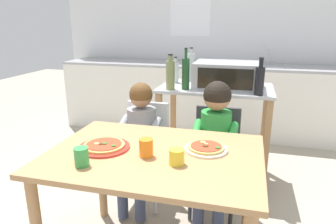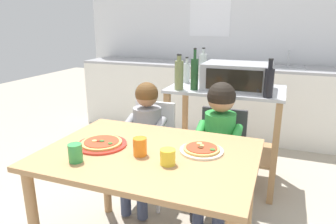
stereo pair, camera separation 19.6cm
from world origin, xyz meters
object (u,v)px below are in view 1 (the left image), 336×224
(child_in_green_shirt, at_px, (215,134))
(bottle_squat_spirits, at_px, (175,72))
(kitchen_island_cart, at_px, (214,118))
(dining_table, at_px, (155,170))
(child_in_grey_shirt, at_px, (139,132))
(toaster_oven, at_px, (227,75))
(bottle_brown_beer, at_px, (191,67))
(bottle_slim_sauce, at_px, (186,73))
(pizza_plate_cream, at_px, (206,148))
(drinking_cup_green, at_px, (82,157))
(dining_chair_left, at_px, (145,145))
(drinking_cup_yellow, at_px, (177,157))
(bottle_tall_green_wine, at_px, (260,80))
(dining_chair_right, at_px, (215,153))
(drinking_cup_orange, at_px, (146,148))
(bottle_dark_olive_oil, at_px, (170,74))
(pizza_plate_red_rimmed, at_px, (104,146))

(child_in_green_shirt, bearing_deg, bottle_squat_spirits, 122.33)
(kitchen_island_cart, bearing_deg, dining_table, -99.59)
(child_in_grey_shirt, bearing_deg, child_in_green_shirt, -0.07)
(toaster_oven, distance_m, bottle_brown_beer, 0.43)
(child_in_green_shirt, bearing_deg, bottle_slim_sauce, 124.03)
(pizza_plate_cream, distance_m, drinking_cup_green, 0.68)
(toaster_oven, relative_size, child_in_green_shirt, 0.54)
(dining_table, xyz_separation_m, drinking_cup_green, (-0.31, -0.25, 0.16))
(drinking_cup_green, bearing_deg, dining_chair_left, 89.59)
(dining_chair_left, relative_size, child_in_green_shirt, 0.79)
(bottle_squat_spirits, height_order, drinking_cup_yellow, bottle_squat_spirits)
(bottle_squat_spirits, xyz_separation_m, bottle_tall_green_wine, (0.76, -0.34, 0.02))
(bottle_slim_sauce, distance_m, dining_chair_left, 0.70)
(bottle_slim_sauce, bearing_deg, dining_chair_right, -47.86)
(bottle_squat_spirits, bearing_deg, drinking_cup_orange, -83.04)
(child_in_grey_shirt, height_order, drinking_cup_orange, child_in_grey_shirt)
(kitchen_island_cart, height_order, drinking_cup_green, kitchen_island_cart)
(child_in_grey_shirt, bearing_deg, bottle_squat_spirits, 81.89)
(bottle_squat_spirits, relative_size, child_in_green_shirt, 0.24)
(bottle_squat_spirits, height_order, bottle_brown_beer, bottle_brown_beer)
(bottle_dark_olive_oil, xyz_separation_m, dining_chair_left, (-0.14, -0.30, -0.54))
(bottle_dark_olive_oil, xyz_separation_m, drinking_cup_yellow, (0.32, -1.10, -0.23))
(kitchen_island_cart, xyz_separation_m, bottle_squat_spirits, (-0.40, 0.10, 0.39))
(drinking_cup_green, xyz_separation_m, drinking_cup_orange, (0.28, 0.19, 0.00))
(pizza_plate_cream, bearing_deg, bottle_brown_beer, 104.63)
(bottle_dark_olive_oil, relative_size, pizza_plate_red_rimmed, 1.02)
(bottle_squat_spirits, bearing_deg, toaster_oven, -13.40)
(pizza_plate_red_rimmed, bearing_deg, drinking_cup_yellow, -11.57)
(child_in_green_shirt, bearing_deg, toaster_oven, 88.36)
(bottle_dark_olive_oil, distance_m, drinking_cup_green, 1.27)
(kitchen_island_cart, relative_size, toaster_oven, 1.78)
(kitchen_island_cart, xyz_separation_m, bottle_brown_beer, (-0.27, 0.22, 0.43))
(drinking_cup_yellow, bearing_deg, dining_chair_left, 119.56)
(bottle_tall_green_wine, height_order, dining_table, bottle_tall_green_wine)
(bottle_brown_beer, distance_m, bottle_slim_sauce, 0.39)
(bottle_tall_green_wine, relative_size, pizza_plate_red_rimmed, 1.00)
(dining_chair_left, relative_size, pizza_plate_cream, 3.29)
(bottle_dark_olive_oil, relative_size, bottle_tall_green_wine, 1.01)
(dining_chair_right, height_order, drinking_cup_yellow, drinking_cup_yellow)
(child_in_grey_shirt, bearing_deg, dining_chair_right, 11.55)
(dining_chair_left, height_order, child_in_green_shirt, child_in_green_shirt)
(bottle_squat_spirits, height_order, dining_chair_left, bottle_squat_spirits)
(toaster_oven, xyz_separation_m, dining_chair_left, (-0.59, -0.50, -0.52))
(dining_chair_right, bearing_deg, bottle_tall_green_wine, 44.47)
(bottle_dark_olive_oil, xyz_separation_m, child_in_green_shirt, (0.44, -0.42, -0.34))
(bottle_slim_sauce, bearing_deg, bottle_dark_olive_oil, -161.44)
(bottle_slim_sauce, xyz_separation_m, pizza_plate_cream, (0.31, -0.92, -0.27))
(bottle_squat_spirits, bearing_deg, bottle_tall_green_wine, -24.06)
(child_in_green_shirt, height_order, drinking_cup_orange, child_in_green_shirt)
(child_in_grey_shirt, xyz_separation_m, drinking_cup_green, (-0.01, -0.82, 0.16))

